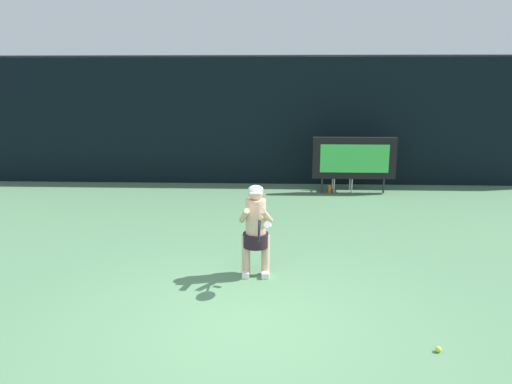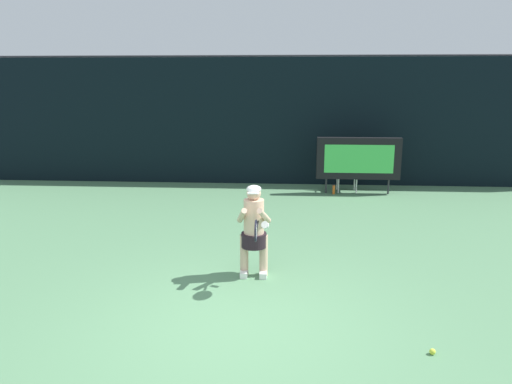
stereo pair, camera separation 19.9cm
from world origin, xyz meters
TOP-DOWN VIEW (x-y plane):
  - ground at (0.00, -0.19)m, footprint 18.00×22.00m
  - backdrop_screen at (0.00, 8.50)m, footprint 18.00×0.12m
  - scoreboard at (2.48, 7.36)m, footprint 2.20×0.21m
  - umpire_chair at (2.23, 7.67)m, footprint 0.52×0.44m
  - water_bottle at (1.85, 7.23)m, footprint 0.07×0.07m
  - tennis_player at (0.12, 1.62)m, footprint 0.53×0.61m
  - tennis_racket at (0.19, 1.05)m, footprint 0.03×0.60m
  - tennis_ball_loose at (2.25, -0.47)m, footprint 0.07×0.07m

SIDE VIEW (x-z plane):
  - ground at x=0.00m, z-range -0.02..0.00m
  - tennis_ball_loose at x=2.25m, z-range 0.00..0.07m
  - water_bottle at x=1.85m, z-range -0.01..0.26m
  - umpire_chair at x=2.23m, z-range 0.08..1.16m
  - tennis_player at x=0.12m, z-range 0.05..1.49m
  - tennis_racket at x=0.19m, z-range 0.76..1.07m
  - scoreboard at x=2.48m, z-range 0.20..1.70m
  - backdrop_screen at x=0.00m, z-range -0.02..3.64m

